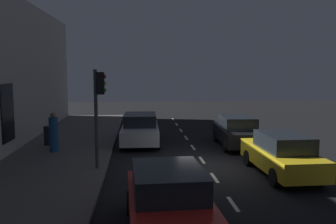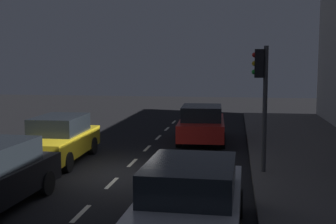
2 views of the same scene
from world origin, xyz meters
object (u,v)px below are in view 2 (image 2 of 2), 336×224
object	(u,v)px
traffic_light	(261,85)
parked_car_0	(202,124)
parked_car_1	(59,139)
parked_car_3	(191,201)

from	to	relation	value
traffic_light	parked_car_0	xyz separation A→B (m)	(-2.18, 5.53, -1.98)
traffic_light	parked_car_0	distance (m)	6.26
traffic_light	parked_car_1	bearing A→B (deg)	171.75
traffic_light	parked_car_0	size ratio (longest dim) A/B	0.85
parked_car_0	parked_car_1	xyz separation A→B (m)	(-4.61, -4.54, -0.00)
parked_car_1	parked_car_3	distance (m)	8.08
parked_car_3	traffic_light	bearing A→B (deg)	74.33
parked_car_0	parked_car_1	bearing A→B (deg)	-137.87
parked_car_0	parked_car_1	size ratio (longest dim) A/B	1.00
traffic_light	parked_car_0	bearing A→B (deg)	111.56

